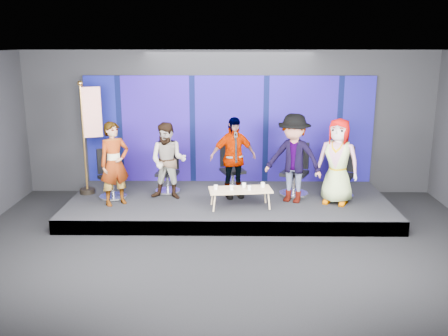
{
  "coord_description": "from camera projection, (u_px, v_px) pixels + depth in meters",
  "views": [
    {
      "loc": [
        0.03,
        -8.1,
        3.67
      ],
      "look_at": [
        -0.11,
        2.4,
        1.02
      ],
      "focal_mm": 40.0,
      "sensor_mm": 36.0,
      "label": 1
    }
  ],
  "objects": [
    {
      "name": "mug_b",
      "position": [
        232.0,
        188.0,
        10.32
      ],
      "size": [
        0.08,
        0.08,
        0.1
      ],
      "primitive_type": "cylinder",
      "color": "silver",
      "rests_on": "coffee_table"
    },
    {
      "name": "riser",
      "position": [
        229.0,
        205.0,
        11.14
      ],
      "size": [
        7.0,
        3.0,
        0.3
      ],
      "primitive_type": "cube",
      "color": "black",
      "rests_on": "ground"
    },
    {
      "name": "room_walls",
      "position": [
        228.0,
        120.0,
        8.16
      ],
      "size": [
        10.02,
        8.02,
        3.51
      ],
      "color": "black",
      "rests_on": "ground"
    },
    {
      "name": "flag_stand",
      "position": [
        90.0,
        135.0,
        11.16
      ],
      "size": [
        0.58,
        0.34,
        2.56
      ],
      "rotation": [
        0.0,
        0.0,
        0.36
      ],
      "color": "black",
      "rests_on": "riser"
    },
    {
      "name": "panelist_e",
      "position": [
        338.0,
        161.0,
        10.55
      ],
      "size": [
        1.06,
        0.91,
        1.84
      ],
      "primitive_type": "imported",
      "rotation": [
        0.0,
        0.0,
        -0.44
      ],
      "color": "black",
      "rests_on": "riser"
    },
    {
      "name": "chair_c",
      "position": [
        232.0,
        175.0,
        11.61
      ],
      "size": [
        0.79,
        0.79,
        1.11
      ],
      "rotation": [
        0.0,
        0.0,
        0.32
      ],
      "color": "silver",
      "rests_on": "riser"
    },
    {
      "name": "panelist_b",
      "position": [
        168.0,
        161.0,
        10.89
      ],
      "size": [
        0.91,
        0.75,
        1.7
      ],
      "primitive_type": "imported",
      "rotation": [
        0.0,
        0.0,
        -0.14
      ],
      "color": "black",
      "rests_on": "riser"
    },
    {
      "name": "chair_b",
      "position": [
        168.0,
        177.0,
        11.5
      ],
      "size": [
        0.67,
        0.67,
        1.05
      ],
      "rotation": [
        0.0,
        0.0,
        -0.14
      ],
      "color": "silver",
      "rests_on": "riser"
    },
    {
      "name": "panelist_c",
      "position": [
        233.0,
        158.0,
        10.99
      ],
      "size": [
        1.14,
        0.75,
        1.8
      ],
      "primitive_type": "imported",
      "rotation": [
        0.0,
        0.0,
        0.32
      ],
      "color": "black",
      "rests_on": "riser"
    },
    {
      "name": "backdrop",
      "position": [
        229.0,
        129.0,
        12.19
      ],
      "size": [
        7.0,
        0.08,
        2.6
      ],
      "primitive_type": "cube",
      "color": "#060E4D",
      "rests_on": "riser"
    },
    {
      "name": "chair_e",
      "position": [
        341.0,
        180.0,
        11.14
      ],
      "size": [
        0.85,
        0.85,
        1.13
      ],
      "rotation": [
        0.0,
        0.0,
        -0.44
      ],
      "color": "silver",
      "rests_on": "riser"
    },
    {
      "name": "mug_a",
      "position": [
        216.0,
        187.0,
        10.35
      ],
      "size": [
        0.08,
        0.08,
        0.1
      ],
      "primitive_type": "cylinder",
      "color": "silver",
      "rests_on": "coffee_table"
    },
    {
      "name": "mug_d",
      "position": [
        249.0,
        188.0,
        10.33
      ],
      "size": [
        0.08,
        0.08,
        0.09
      ],
      "primitive_type": "cylinder",
      "color": "silver",
      "rests_on": "coffee_table"
    },
    {
      "name": "panelist_d",
      "position": [
        293.0,
        158.0,
        10.65
      ],
      "size": [
        1.42,
        1.16,
        1.92
      ],
      "primitive_type": "imported",
      "rotation": [
        0.0,
        0.0,
        -0.42
      ],
      "color": "black",
      "rests_on": "riser"
    },
    {
      "name": "mug_c",
      "position": [
        244.0,
        185.0,
        10.49
      ],
      "size": [
        0.08,
        0.08,
        0.1
      ],
      "primitive_type": "cylinder",
      "color": "silver",
      "rests_on": "coffee_table"
    },
    {
      "name": "mug_e",
      "position": [
        263.0,
        185.0,
        10.52
      ],
      "size": [
        0.09,
        0.09,
        0.1
      ],
      "primitive_type": "cylinder",
      "color": "silver",
      "rests_on": "coffee_table"
    },
    {
      "name": "chair_a",
      "position": [
        111.0,
        182.0,
        11.06
      ],
      "size": [
        0.87,
        0.87,
        1.1
      ],
      "rotation": [
        0.0,
        0.0,
        0.63
      ],
      "color": "silver",
      "rests_on": "riser"
    },
    {
      "name": "panelist_a",
      "position": [
        115.0,
        164.0,
        10.48
      ],
      "size": [
        0.78,
        0.73,
        1.78
      ],
      "primitive_type": "imported",
      "rotation": [
        0.0,
        0.0,
        0.63
      ],
      "color": "black",
      "rests_on": "riser"
    },
    {
      "name": "chair_d",
      "position": [
        295.0,
        178.0,
        11.27
      ],
      "size": [
        0.88,
        0.88,
        1.19
      ],
      "rotation": [
        0.0,
        0.0,
        -0.42
      ],
      "color": "silver",
      "rests_on": "riser"
    },
    {
      "name": "coffee_table",
      "position": [
        240.0,
        190.0,
        10.41
      ],
      "size": [
        1.36,
        0.71,
        0.4
      ],
      "rotation": [
        0.0,
        0.0,
        0.13
      ],
      "color": "#A2865E",
      "rests_on": "riser"
    },
    {
      "name": "ground",
      "position": [
        228.0,
        258.0,
        8.75
      ],
      "size": [
        10.0,
        10.0,
        0.0
      ],
      "primitive_type": "plane",
      "color": "black",
      "rests_on": "ground"
    }
  ]
}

